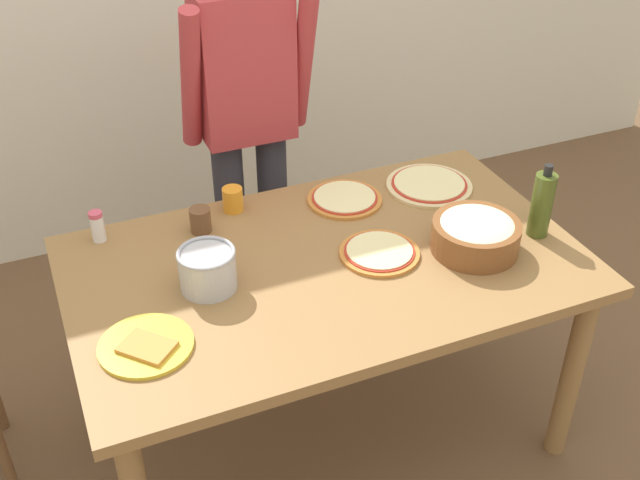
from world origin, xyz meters
The scene contains 13 objects.
ground centered at (0.00, 0.00, 0.00)m, with size 8.00×8.00×0.00m, color brown.
dining_table centered at (0.00, 0.00, 0.67)m, with size 1.60×0.96×0.76m.
person_cook centered at (0.00, 0.76, 0.94)m, with size 0.49×0.25×1.62m.
pizza_raw_on_board centered at (0.52, 0.28, 0.77)m, with size 0.31×0.31×0.02m.
pizza_cooked_on_tray centered at (0.17, -0.03, 0.77)m, with size 0.26×0.26×0.02m.
pizza_second_cooked centered at (0.20, 0.31, 0.77)m, with size 0.26×0.26×0.02m.
plate_with_slice centered at (-0.61, -0.18, 0.77)m, with size 0.26×0.26×0.02m.
popcorn_bowl centered at (0.46, -0.12, 0.82)m, with size 0.28×0.28×0.11m.
olive_oil_bottle centered at (0.70, -0.12, 0.87)m, with size 0.07×0.07×0.26m.
steel_pot centered at (-0.37, 0.02, 0.83)m, with size 0.17×0.17×0.13m.
cup_orange centered at (-0.18, 0.40, 0.80)m, with size 0.07×0.07×0.09m, color orange.
cup_small_brown centered at (-0.31, 0.32, 0.80)m, with size 0.07×0.07×0.09m, color brown.
salt_shaker centered at (-0.63, 0.40, 0.81)m, with size 0.04×0.04×0.11m.
Camera 1 is at (-0.78, -1.80, 2.18)m, focal length 43.49 mm.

